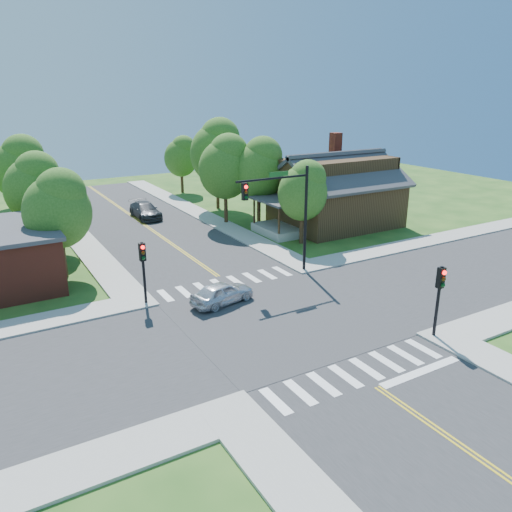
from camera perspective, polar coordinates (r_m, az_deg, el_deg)
ground at (r=27.28m, az=2.72°, el=-7.29°), size 100.00×100.00×0.00m
road_ns at (r=27.27m, az=2.72°, el=-7.26°), size 10.00×90.00×0.04m
road_ew at (r=27.27m, az=2.72°, el=-7.25°), size 90.00×10.00×0.04m
intersection_patch at (r=27.28m, az=2.72°, el=-7.29°), size 10.20×10.20×0.06m
sidewalk_ne at (r=48.15m, az=8.33°, el=4.18°), size 40.00×40.00×0.14m
crosswalk_north at (r=32.19m, az=-3.29°, el=-3.05°), size 8.85×2.00×0.01m
crosswalk_south at (r=22.96m, az=11.37°, el=-12.90°), size 8.85×2.00×0.01m
centerline at (r=27.26m, az=2.72°, el=-7.21°), size 0.30×90.00×0.01m
stop_bar at (r=23.75m, az=18.30°, el=-12.54°), size 4.60×0.45×0.09m
signal_mast_ne at (r=32.15m, az=3.30°, el=5.90°), size 5.30×0.42×7.20m
signal_pole_se at (r=25.91m, az=20.26°, el=-3.51°), size 0.34×0.42×3.80m
signal_pole_nw at (r=28.78m, az=-12.78°, el=-0.61°), size 0.34×0.42×3.80m
house_ne at (r=45.81m, az=9.05°, el=7.58°), size 13.05×8.80×7.11m
tree_e_a at (r=39.55m, az=5.50°, el=7.59°), size 3.96×3.76×6.73m
tree_e_b at (r=45.02m, az=0.46°, el=10.09°), size 4.71×4.47×8.00m
tree_e_c at (r=51.54m, az=-4.41°, el=12.05°), size 5.44×5.17×9.25m
tree_e_d at (r=60.59m, az=-8.49°, el=11.31°), size 3.97×3.77×6.75m
tree_w_a at (r=34.22m, az=-21.65°, el=5.24°), size 4.28×4.06×7.27m
tree_w_b at (r=41.57m, az=-23.91°, el=7.39°), size 4.44×4.22×7.56m
tree_w_c at (r=49.06m, az=-25.22°, el=9.22°), size 4.83×4.59×8.21m
tree_w_d at (r=58.45m, az=-25.92°, el=8.89°), size 3.50×3.33×5.96m
tree_house at (r=45.43m, az=-3.43°, el=10.32°), size 4.84×4.60×8.22m
tree_bldg at (r=39.99m, az=-22.20°, el=5.87°), size 3.62×3.44×6.16m
car_silver at (r=28.96m, az=-3.89°, el=-4.29°), size 3.13×4.51×1.32m
car_dgrey at (r=49.37m, az=-12.54°, el=5.08°), size 2.06×5.06×1.47m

